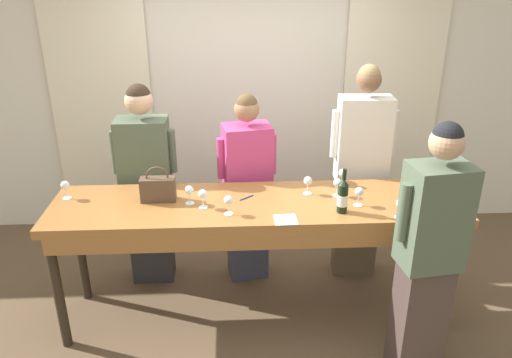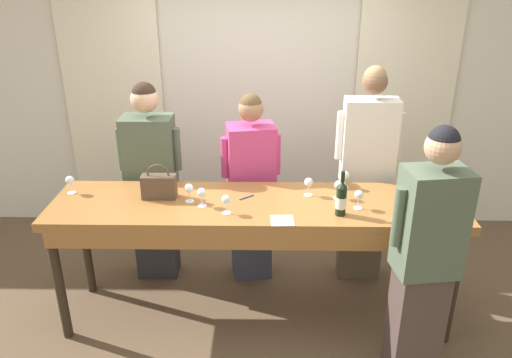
{
  "view_description": "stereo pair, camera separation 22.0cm",
  "coord_description": "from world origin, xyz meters",
  "px_view_note": "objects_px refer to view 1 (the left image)",
  "views": [
    {
      "loc": [
        -0.17,
        -3.24,
        2.59
      ],
      "look_at": [
        0.0,
        0.07,
        1.15
      ],
      "focal_mm": 35.0,
      "sensor_mm": 36.0,
      "label": 1
    },
    {
      "loc": [
        0.05,
        -3.25,
        2.59
      ],
      "look_at": [
        0.0,
        0.07,
        1.15
      ],
      "focal_mm": 35.0,
      "sensor_mm": 36.0,
      "label": 2
    }
  ],
  "objects_px": {
    "handbag": "(158,188)",
    "wine_glass_center_left": "(401,205)",
    "tasting_bar": "(257,215)",
    "guest_olive_jacket": "(147,185)",
    "host_pouring": "(429,255)",
    "wine_glass_back_mid": "(228,201)",
    "wine_glass_front_left": "(343,174)",
    "wine_glass_back_right": "(338,184)",
    "wine_glass_center_right": "(203,195)",
    "wine_bottle": "(343,196)",
    "wine_glass_center_mid": "(359,193)",
    "guest_cream_sweater": "(360,173)",
    "wine_glass_front_mid": "(189,191)",
    "wine_glass_back_left": "(308,182)",
    "guest_pink_top": "(247,189)",
    "wine_glass_front_right": "(65,186)"
  },
  "relations": [
    {
      "from": "guest_pink_top",
      "to": "guest_cream_sweater",
      "type": "relative_size",
      "value": 0.88
    },
    {
      "from": "handbag",
      "to": "wine_glass_center_left",
      "type": "bearing_deg",
      "value": -11.96
    },
    {
      "from": "handbag",
      "to": "wine_glass_front_mid",
      "type": "bearing_deg",
      "value": -14.86
    },
    {
      "from": "wine_glass_back_left",
      "to": "host_pouring",
      "type": "xyz_separation_m",
      "value": [
        0.65,
        -0.76,
        -0.18
      ]
    },
    {
      "from": "wine_glass_center_mid",
      "to": "guest_olive_jacket",
      "type": "xyz_separation_m",
      "value": [
        -1.6,
        0.66,
        -0.2
      ]
    },
    {
      "from": "wine_glass_back_mid",
      "to": "wine_glass_back_right",
      "type": "xyz_separation_m",
      "value": [
        0.8,
        0.25,
        0.0
      ]
    },
    {
      "from": "wine_glass_front_left",
      "to": "host_pouring",
      "type": "bearing_deg",
      "value": -67.89
    },
    {
      "from": "host_pouring",
      "to": "guest_olive_jacket",
      "type": "bearing_deg",
      "value": 147.86
    },
    {
      "from": "wine_glass_front_right",
      "to": "guest_cream_sweater",
      "type": "distance_m",
      "value": 2.34
    },
    {
      "from": "handbag",
      "to": "wine_glass_back_left",
      "type": "relative_size",
      "value": 1.91
    },
    {
      "from": "wine_bottle",
      "to": "wine_glass_front_left",
      "type": "distance_m",
      "value": 0.45
    },
    {
      "from": "guest_olive_jacket",
      "to": "host_pouring",
      "type": "bearing_deg",
      "value": -32.14
    },
    {
      "from": "tasting_bar",
      "to": "guest_olive_jacket",
      "type": "height_order",
      "value": "guest_olive_jacket"
    },
    {
      "from": "wine_glass_center_left",
      "to": "wine_glass_back_right",
      "type": "relative_size",
      "value": 1.0
    },
    {
      "from": "wine_glass_back_mid",
      "to": "wine_glass_front_left",
      "type": "bearing_deg",
      "value": 26.38
    },
    {
      "from": "wine_glass_back_mid",
      "to": "guest_pink_top",
      "type": "xyz_separation_m",
      "value": [
        0.15,
        0.75,
        -0.26
      ]
    },
    {
      "from": "guest_olive_jacket",
      "to": "guest_cream_sweater",
      "type": "xyz_separation_m",
      "value": [
        1.79,
        0.0,
        0.07
      ]
    },
    {
      "from": "handbag",
      "to": "wine_glass_center_left",
      "type": "distance_m",
      "value": 1.7
    },
    {
      "from": "wine_glass_front_mid",
      "to": "guest_pink_top",
      "type": "height_order",
      "value": "guest_pink_top"
    },
    {
      "from": "wine_glass_front_left",
      "to": "handbag",
      "type": "bearing_deg",
      "value": -172.09
    },
    {
      "from": "wine_glass_center_left",
      "to": "guest_cream_sweater",
      "type": "relative_size",
      "value": 0.07
    },
    {
      "from": "tasting_bar",
      "to": "wine_glass_center_right",
      "type": "xyz_separation_m",
      "value": [
        -0.38,
        -0.05,
        0.19
      ]
    },
    {
      "from": "guest_pink_top",
      "to": "guest_cream_sweater",
      "type": "distance_m",
      "value": 0.96
    },
    {
      "from": "tasting_bar",
      "to": "wine_glass_center_right",
      "type": "distance_m",
      "value": 0.43
    },
    {
      "from": "wine_bottle",
      "to": "wine_glass_front_mid",
      "type": "distance_m",
      "value": 1.08
    },
    {
      "from": "wine_glass_front_mid",
      "to": "guest_cream_sweater",
      "type": "bearing_deg",
      "value": 22.22
    },
    {
      "from": "wine_glass_center_mid",
      "to": "wine_glass_center_left",
      "type": "bearing_deg",
      "value": -40.39
    },
    {
      "from": "guest_pink_top",
      "to": "wine_glass_back_left",
      "type": "bearing_deg",
      "value": -45.66
    },
    {
      "from": "guest_pink_top",
      "to": "wine_glass_center_left",
      "type": "bearing_deg",
      "value": -40.48
    },
    {
      "from": "wine_glass_center_mid",
      "to": "guest_cream_sweater",
      "type": "bearing_deg",
      "value": 74.59
    },
    {
      "from": "wine_bottle",
      "to": "wine_glass_center_mid",
      "type": "height_order",
      "value": "wine_bottle"
    },
    {
      "from": "tasting_bar",
      "to": "guest_olive_jacket",
      "type": "xyz_separation_m",
      "value": [
        -0.88,
        0.59,
        -0.01
      ]
    },
    {
      "from": "wine_glass_front_left",
      "to": "wine_bottle",
      "type": "bearing_deg",
      "value": -101.99
    },
    {
      "from": "wine_glass_center_left",
      "to": "wine_glass_back_right",
      "type": "height_order",
      "value": "same"
    },
    {
      "from": "guest_pink_top",
      "to": "wine_glass_front_mid",
      "type": "bearing_deg",
      "value": -127.4
    },
    {
      "from": "wine_bottle",
      "to": "wine_glass_front_mid",
      "type": "relative_size",
      "value": 2.33
    },
    {
      "from": "wine_glass_center_right",
      "to": "host_pouring",
      "type": "xyz_separation_m",
      "value": [
        1.42,
        -0.57,
        -0.18
      ]
    },
    {
      "from": "wine_glass_center_left",
      "to": "guest_olive_jacket",
      "type": "height_order",
      "value": "guest_olive_jacket"
    },
    {
      "from": "wine_glass_front_mid",
      "to": "host_pouring",
      "type": "bearing_deg",
      "value": -22.91
    },
    {
      "from": "tasting_bar",
      "to": "host_pouring",
      "type": "relative_size",
      "value": 1.67
    },
    {
      "from": "wine_bottle",
      "to": "wine_glass_back_mid",
      "type": "height_order",
      "value": "wine_bottle"
    },
    {
      "from": "tasting_bar",
      "to": "wine_glass_front_mid",
      "type": "height_order",
      "value": "wine_glass_front_mid"
    },
    {
      "from": "wine_glass_center_left",
      "to": "wine_glass_back_left",
      "type": "relative_size",
      "value": 1.0
    },
    {
      "from": "wine_glass_back_right",
      "to": "wine_glass_back_mid",
      "type": "bearing_deg",
      "value": -162.47
    },
    {
      "from": "guest_cream_sweater",
      "to": "wine_glass_front_right",
      "type": "bearing_deg",
      "value": -169.19
    },
    {
      "from": "tasting_bar",
      "to": "wine_glass_back_left",
      "type": "xyz_separation_m",
      "value": [
        0.39,
        0.14,
        0.19
      ]
    },
    {
      "from": "wine_bottle",
      "to": "guest_pink_top",
      "type": "xyz_separation_m",
      "value": [
        -0.63,
        0.75,
        -0.28
      ]
    },
    {
      "from": "wine_glass_front_left",
      "to": "wine_glass_center_right",
      "type": "height_order",
      "value": "same"
    },
    {
      "from": "handbag",
      "to": "host_pouring",
      "type": "distance_m",
      "value": 1.9
    },
    {
      "from": "wine_glass_center_mid",
      "to": "guest_cream_sweater",
      "type": "distance_m",
      "value": 0.7
    }
  ]
}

